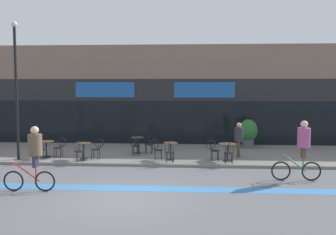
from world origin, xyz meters
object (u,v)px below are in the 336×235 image
at_px(cafe_chair_0_near, 41,148).
at_px(cyclist_0, 302,146).
at_px(cafe_chair_1_side, 97,148).
at_px(cafe_chair_3_side, 156,148).
at_px(cafe_chair_2_side, 150,143).
at_px(cyclist_1, 34,153).
at_px(bistro_table_3, 171,148).
at_px(bistro_table_1, 84,148).
at_px(bistro_table_0, 46,146).
at_px(cafe_chair_1_near, 80,150).
at_px(cafe_chair_4_near, 229,151).
at_px(planter_pot, 248,132).
at_px(lamp_post, 16,82).
at_px(pedestrian_near_end, 239,137).
at_px(cafe_chair_3_near, 170,151).
at_px(cafe_chair_0_side, 60,146).
at_px(cafe_chair_4_side, 213,149).
at_px(bistro_table_2, 138,142).
at_px(bistro_table_4, 228,148).
at_px(cafe_chair_2_near, 136,144).

bearing_deg(cafe_chair_0_near, cyclist_0, -100.25).
distance_m(cafe_chair_1_side, cafe_chair_3_side, 2.63).
relative_size(cafe_chair_2_side, cyclist_1, 0.43).
bearing_deg(bistro_table_3, bistro_table_1, -179.45).
height_order(bistro_table_0, cafe_chair_1_near, cafe_chair_1_near).
bearing_deg(cafe_chair_4_near, cafe_chair_2_side, 54.03).
bearing_deg(planter_pot, lamp_post, -159.78).
bearing_deg(cafe_chair_1_side, pedestrian_near_end, -167.75).
height_order(bistro_table_1, cafe_chair_3_near, cafe_chair_3_near).
xyz_separation_m(cafe_chair_0_side, pedestrian_near_end, (8.14, 0.61, 0.42)).
bearing_deg(cafe_chair_4_side, cafe_chair_0_side, 170.10).
xyz_separation_m(bistro_table_2, cafe_chair_3_near, (1.69, -2.19, -0.03)).
relative_size(bistro_table_4, pedestrian_near_end, 0.50).
relative_size(cafe_chair_0_near, planter_pot, 0.60).
relative_size(cafe_chair_1_near, cafe_chair_3_near, 1.00).
xyz_separation_m(bistro_table_2, lamp_post, (-5.03, -1.92, 2.88)).
height_order(cafe_chair_0_near, cyclist_0, cyclist_0).
height_order(cafe_chair_3_side, cyclist_1, cyclist_1).
bearing_deg(lamp_post, cyclist_1, -60.03).
height_order(bistro_table_3, cafe_chair_3_near, cafe_chair_3_near).
distance_m(bistro_table_1, planter_pot, 8.51).
height_order(cafe_chair_4_side, cyclist_1, cyclist_1).
bearing_deg(cafe_chair_3_near, lamp_post, 93.44).
bearing_deg(bistro_table_2, cafe_chair_0_side, -159.19).
relative_size(cafe_chair_1_near, pedestrian_near_end, 0.57).
relative_size(cafe_chair_0_side, cyclist_0, 0.42).
distance_m(cafe_chair_2_near, cafe_chair_3_side, 1.43).
bearing_deg(planter_pot, cafe_chair_1_near, -151.43).
bearing_deg(pedestrian_near_end, planter_pot, -103.59).
distance_m(bistro_table_4, cafe_chair_3_near, 2.56).
height_order(cafe_chair_2_side, lamp_post, lamp_post).
height_order(bistro_table_3, cafe_chair_2_side, cafe_chair_2_side).
relative_size(bistro_table_0, bistro_table_2, 0.94).
distance_m(cafe_chair_3_near, cafe_chair_3_side, 0.87).
bearing_deg(bistro_table_4, cyclist_0, -50.29).
relative_size(cafe_chair_1_side, cafe_chair_4_near, 1.00).
relative_size(cafe_chair_0_side, planter_pot, 0.60).
bearing_deg(bistro_table_1, cyclist_1, -92.62).
distance_m(cafe_chair_3_near, cafe_chair_4_near, 2.50).
relative_size(cafe_chair_2_near, pedestrian_near_end, 0.57).
bearing_deg(bistro_table_3, cyclist_0, -30.79).
bearing_deg(bistro_table_1, cafe_chair_0_near, -170.46).
relative_size(bistro_table_4, cafe_chair_0_side, 0.87).
relative_size(bistro_table_2, cafe_chair_1_side, 0.86).
xyz_separation_m(cafe_chair_3_near, cafe_chair_4_near, (2.50, -0.03, 0.00)).
relative_size(bistro_table_0, bistro_table_3, 0.95).
distance_m(cafe_chair_0_near, cafe_chair_1_side, 2.47).
xyz_separation_m(cafe_chair_1_near, planter_pot, (7.71, 4.20, 0.30)).
xyz_separation_m(bistro_table_1, cafe_chair_2_side, (2.81, 1.60, 0.01)).
bearing_deg(cyclist_1, cafe_chair_2_near, -114.05).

